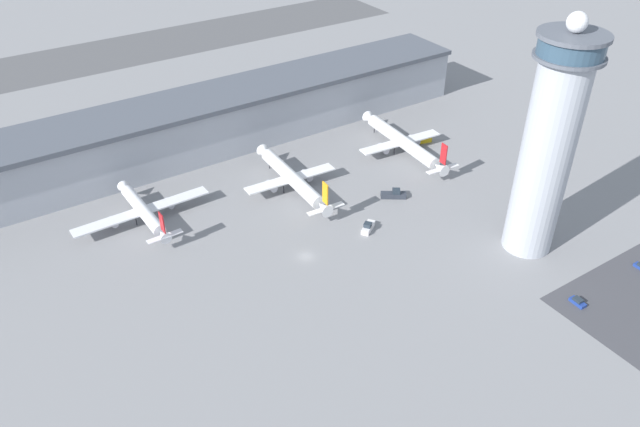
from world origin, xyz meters
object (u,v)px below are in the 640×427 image
at_px(airplane_gate_alpha, 143,211).
at_px(airplane_gate_bravo, 292,178).
at_px(service_truck_fuel, 368,227).
at_px(car_maroon_suv, 578,302).
at_px(service_truck_catering, 394,195).
at_px(control_tower, 549,145).
at_px(service_truck_baggage, 422,139).
at_px(airplane_gate_charlie, 402,142).

xyz_separation_m(airplane_gate_alpha, airplane_gate_bravo, (44.82, -8.74, 0.49)).
xyz_separation_m(service_truck_fuel, car_maroon_suv, (24.53, -52.89, -0.34)).
distance_m(service_truck_catering, service_truck_fuel, 19.32).
bearing_deg(control_tower, airplane_gate_bravo, 123.68).
relative_size(airplane_gate_bravo, service_truck_baggage, 5.81).
relative_size(airplane_gate_bravo, car_maroon_suv, 10.30).
relative_size(airplane_gate_charlie, car_maroon_suv, 11.07).
bearing_deg(airplane_gate_charlie, service_truck_catering, -134.13).
bearing_deg(airplane_gate_bravo, car_maroon_suv, -69.01).
relative_size(airplane_gate_bravo, service_truck_fuel, 6.68).
xyz_separation_m(service_truck_catering, car_maroon_suv, (7.63, -62.24, -0.43)).
distance_m(airplane_gate_bravo, service_truck_fuel, 30.97).
relative_size(airplane_gate_alpha, airplane_gate_bravo, 0.95).
height_order(airplane_gate_bravo, car_maroon_suv, airplane_gate_bravo).
relative_size(airplane_gate_alpha, car_maroon_suv, 9.80).
distance_m(airplane_gate_charlie, service_truck_catering, 29.29).
bearing_deg(airplane_gate_charlie, car_maroon_suv, -98.64).
bearing_deg(service_truck_catering, service_truck_fuel, -151.05).
bearing_deg(service_truck_fuel, airplane_gate_bravo, 103.60).
height_order(airplane_gate_bravo, service_truck_baggage, airplane_gate_bravo).
relative_size(service_truck_catering, service_truck_fuel, 1.21).
relative_size(airplane_gate_bravo, airplane_gate_charlie, 0.93).
distance_m(control_tower, service_truck_fuel, 53.17).
bearing_deg(airplane_gate_alpha, service_truck_catering, -23.01).
distance_m(service_truck_fuel, car_maroon_suv, 58.30).
xyz_separation_m(service_truck_catering, service_truck_fuel, (-16.91, -9.35, -0.09)).
relative_size(airplane_gate_alpha, service_truck_fuel, 6.35).
distance_m(airplane_gate_alpha, service_truck_catering, 74.99).
distance_m(control_tower, service_truck_catering, 51.51).
bearing_deg(control_tower, service_truck_baggage, 75.67).
distance_m(service_truck_fuel, service_truck_baggage, 58.00).
height_order(control_tower, airplane_gate_bravo, control_tower).
bearing_deg(control_tower, airplane_gate_charlie, 85.36).
xyz_separation_m(airplane_gate_alpha, service_truck_baggage, (100.19, -6.27, -2.93)).
height_order(control_tower, service_truck_baggage, control_tower).
bearing_deg(control_tower, car_maroon_suv, -108.41).
distance_m(airplane_gate_alpha, airplane_gate_bravo, 45.67).
height_order(service_truck_catering, service_truck_fuel, service_truck_catering).
bearing_deg(car_maroon_suv, airplane_gate_bravo, 110.99).
bearing_deg(airplane_gate_bravo, service_truck_fuel, -76.40).
distance_m(airplane_gate_charlie, service_truck_baggage, 11.62).
distance_m(control_tower, airplane_gate_alpha, 111.80).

